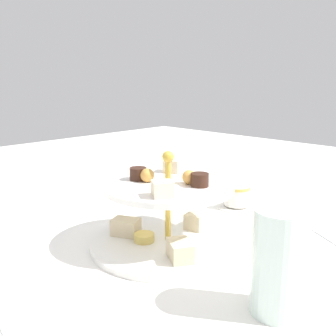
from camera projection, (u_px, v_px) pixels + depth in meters
ground_plane at (168, 245)px, 0.70m from camera, size 2.40×2.40×0.00m
tiered_serving_stand at (168, 218)px, 0.69m from camera, size 0.28×0.28×0.17m
water_glass_tall_right at (279, 262)px, 0.49m from camera, size 0.07×0.07×0.14m
water_glass_short_left at (179, 187)px, 0.93m from camera, size 0.06×0.06×0.08m
teacup_with_saucer at (237, 197)px, 0.89m from camera, size 0.09×0.09×0.05m
butter_knife_left at (0, 310)px, 0.50m from camera, size 0.05×0.17×0.00m
butter_knife_right at (325, 236)px, 0.73m from camera, size 0.10×0.15×0.00m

